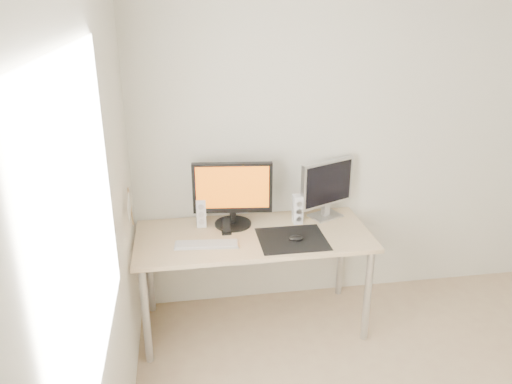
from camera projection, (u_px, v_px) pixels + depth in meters
wall_back at (370, 140)px, 3.70m from camera, size 3.50×0.00×3.50m
wall_left at (90, 287)px, 1.83m from camera, size 0.00×3.50×3.50m
window_pane at (85, 226)px, 1.74m from camera, size 0.00×1.30×1.30m
mousepad at (292, 239)px, 3.34m from camera, size 0.45×0.40×0.00m
mouse at (296, 238)px, 3.31m from camera, size 0.10×0.06×0.04m
desk at (254, 244)px, 3.44m from camera, size 1.60×0.70×0.73m
main_monitor at (233, 192)px, 3.45m from camera, size 0.55×0.29×0.47m
second_monitor at (327, 186)px, 3.59m from camera, size 0.43×0.24×0.43m
speaker_left at (201, 212)px, 3.50m from camera, size 0.07×0.08×0.21m
speaker_right at (298, 209)px, 3.54m from camera, size 0.07×0.08×0.21m
keyboard at (207, 244)px, 3.25m from camera, size 0.43×0.16×0.02m
phone_dock at (226, 229)px, 3.40m from camera, size 0.07×0.06×0.12m
pennant at (130, 207)px, 3.05m from camera, size 0.01×0.23×0.29m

